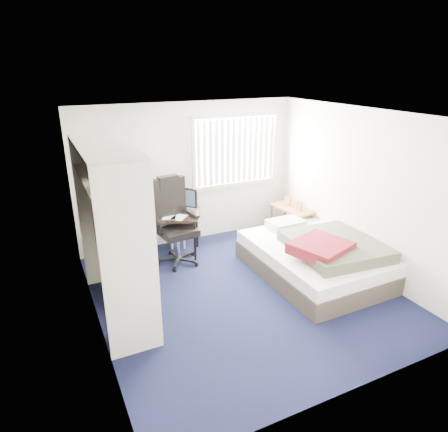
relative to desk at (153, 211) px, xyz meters
The scene contains 10 objects.
ground 2.07m from the desk, 65.77° to the right, with size 4.20×4.20×0.00m, color black.
room_shell 2.05m from the desk, 65.77° to the right, with size 4.20×4.20×4.20m.
window_assembly 1.90m from the desk, ahead, with size 1.72×0.09×1.32m.
closet 1.82m from the desk, 120.75° to the right, with size 0.64×1.84×2.22m.
desk is the anchor object (origin of this frame).
office_chair 0.50m from the desk, 56.34° to the right, with size 0.75×0.75×1.42m.
footstool 0.75m from the desk, 12.57° to the left, with size 0.36×0.32×0.24m.
nightstand 2.58m from the desk, ahead, with size 0.53×0.89×0.76m.
bed 2.75m from the desk, 40.68° to the right, with size 1.65×2.19×0.71m.
pine_box 2.32m from the desk, 112.63° to the right, with size 0.44×0.33×0.33m, color tan.
Camera 1 is at (-2.41, -4.37, 3.08)m, focal length 32.00 mm.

